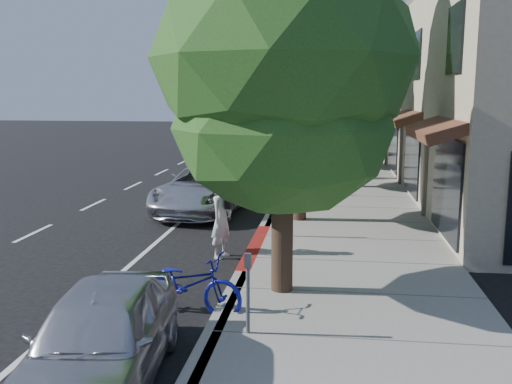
% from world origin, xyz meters
% --- Properties ---
extents(ground, '(120.00, 120.00, 0.00)m').
position_xyz_m(ground, '(0.00, 0.00, 0.00)').
color(ground, black).
rests_on(ground, ground).
extents(sidewalk, '(4.60, 56.00, 0.15)m').
position_xyz_m(sidewalk, '(2.30, 8.00, 0.07)').
color(sidewalk, gray).
rests_on(sidewalk, ground).
extents(curb, '(0.30, 56.00, 0.15)m').
position_xyz_m(curb, '(0.00, 8.00, 0.07)').
color(curb, '#9E998E').
rests_on(curb, ground).
extents(curb_red_segment, '(0.32, 4.00, 0.15)m').
position_xyz_m(curb_red_segment, '(0.00, 1.00, 0.07)').
color(curb_red_segment, maroon).
rests_on(curb_red_segment, ground).
extents(storefront_building, '(10.00, 36.00, 7.00)m').
position_xyz_m(storefront_building, '(9.60, 18.00, 3.50)').
color(storefront_building, '#C2B095').
rests_on(storefront_building, ground).
extents(street_tree_0, '(4.67, 4.67, 7.02)m').
position_xyz_m(street_tree_0, '(0.90, -2.00, 4.25)').
color(street_tree_0, black).
rests_on(street_tree_0, ground).
extents(street_tree_1, '(5.09, 5.09, 8.28)m').
position_xyz_m(street_tree_1, '(0.90, 4.00, 5.11)').
color(street_tree_1, black).
rests_on(street_tree_1, ground).
extents(street_tree_2, '(4.16, 4.16, 7.34)m').
position_xyz_m(street_tree_2, '(0.90, 10.00, 4.60)').
color(street_tree_2, black).
rests_on(street_tree_2, ground).
extents(street_tree_3, '(5.29, 5.29, 8.56)m').
position_xyz_m(street_tree_3, '(0.90, 16.00, 5.27)').
color(street_tree_3, black).
rests_on(street_tree_3, ground).
extents(street_tree_4, '(4.18, 4.18, 6.89)m').
position_xyz_m(street_tree_4, '(0.90, 22.00, 4.26)').
color(street_tree_4, black).
rests_on(street_tree_4, ground).
extents(street_tree_5, '(4.43, 4.43, 7.40)m').
position_xyz_m(street_tree_5, '(0.90, 28.00, 4.59)').
color(street_tree_5, black).
rests_on(street_tree_5, ground).
extents(cyclist, '(0.62, 0.76, 1.80)m').
position_xyz_m(cyclist, '(-0.70, 0.44, 0.90)').
color(cyclist, silver).
rests_on(cyclist, ground).
extents(bicycle, '(2.14, 1.08, 1.07)m').
position_xyz_m(bicycle, '(-0.66, -3.00, 0.54)').
color(bicycle, navy).
rests_on(bicycle, ground).
extents(silver_suv, '(2.89, 5.44, 1.45)m').
position_xyz_m(silver_suv, '(-2.20, 5.50, 0.73)').
color(silver_suv, silver).
rests_on(silver_suv, ground).
extents(dark_sedan, '(2.37, 5.39, 1.72)m').
position_xyz_m(dark_sedan, '(-0.50, 11.01, 0.86)').
color(dark_sedan, black).
rests_on(dark_sedan, ground).
extents(white_pickup, '(2.28, 5.18, 1.48)m').
position_xyz_m(white_pickup, '(-0.50, 15.48, 0.74)').
color(white_pickup, silver).
rests_on(white_pickup, ground).
extents(dark_suv_far, '(2.31, 4.71, 1.55)m').
position_xyz_m(dark_suv_far, '(-1.50, 24.04, 0.77)').
color(dark_suv_far, black).
rests_on(dark_suv_far, ground).
extents(near_car_a, '(1.97, 4.08, 1.34)m').
position_xyz_m(near_car_a, '(-1.15, -5.57, 0.67)').
color(near_car_a, silver).
rests_on(near_car_a, ground).
extents(pedestrian, '(1.13, 1.11, 1.84)m').
position_xyz_m(pedestrian, '(1.79, 12.30, 1.07)').
color(pedestrian, black).
rests_on(pedestrian, sidewalk).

